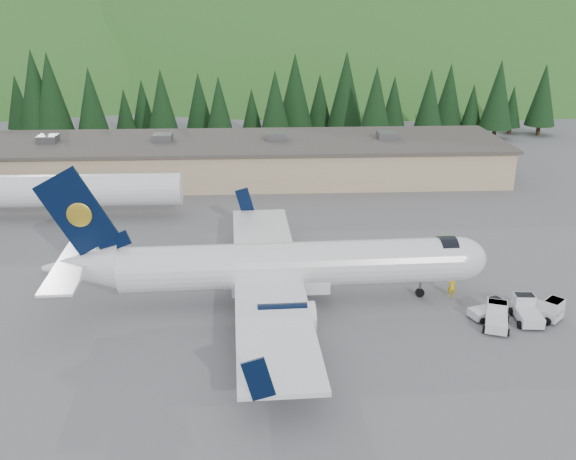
% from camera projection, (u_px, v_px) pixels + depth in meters
% --- Properties ---
extents(ground, '(600.00, 600.00, 0.00)m').
position_uv_depth(ground, '(292.00, 302.00, 52.00)').
color(ground, slate).
extents(airliner, '(35.18, 32.96, 11.70)m').
position_uv_depth(airliner, '(279.00, 267.00, 50.84)').
color(airliner, white).
rests_on(airliner, ground).
extents(second_airliner, '(27.50, 11.00, 10.05)m').
position_uv_depth(second_airliner, '(54.00, 190.00, 70.27)').
color(second_airliner, white).
rests_on(second_airliner, ground).
extents(baggage_tug_a, '(2.97, 2.30, 1.43)m').
position_uv_depth(baggage_tug_a, '(489.00, 310.00, 49.31)').
color(baggage_tug_a, silver).
rests_on(baggage_tug_a, ground).
extents(baggage_tug_b, '(3.49, 3.59, 1.78)m').
position_uv_depth(baggage_tug_b, '(543.00, 308.00, 49.15)').
color(baggage_tug_b, silver).
rests_on(baggage_tug_b, ground).
extents(baggage_tug_c, '(2.67, 3.44, 1.65)m').
position_uv_depth(baggage_tug_c, '(497.00, 317.00, 47.93)').
color(baggage_tug_c, silver).
rests_on(baggage_tug_c, ground).
extents(terminal_building, '(71.00, 17.00, 6.10)m').
position_uv_depth(terminal_building, '(239.00, 159.00, 86.47)').
color(terminal_building, tan).
rests_on(terminal_building, ground).
extents(baggage_tug_d, '(2.21, 3.39, 1.74)m').
position_uv_depth(baggage_tug_d, '(526.00, 311.00, 48.84)').
color(baggage_tug_d, silver).
rests_on(baggage_tug_d, ground).
extents(ramp_worker, '(0.72, 0.49, 1.92)m').
position_uv_depth(ramp_worker, '(452.00, 286.00, 52.52)').
color(ramp_worker, yellow).
rests_on(ramp_worker, ground).
extents(tree_line, '(112.54, 17.99, 14.29)m').
position_uv_depth(tree_line, '(203.00, 98.00, 105.57)').
color(tree_line, black).
rests_on(tree_line, ground).
extents(hills, '(614.00, 330.00, 300.00)m').
position_uv_depth(hills, '(387.00, 256.00, 277.54)').
color(hills, '#275B21').
rests_on(hills, ground).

